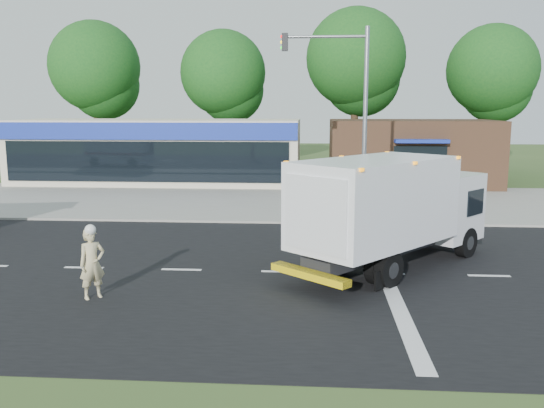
{
  "coord_description": "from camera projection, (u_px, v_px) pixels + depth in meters",
  "views": [
    {
      "loc": [
        0.88,
        -16.4,
        4.84
      ],
      "look_at": [
        -0.43,
        2.0,
        1.7
      ],
      "focal_mm": 38.0,
      "sensor_mm": 36.0,
      "label": 1
    }
  ],
  "objects": [
    {
      "name": "ground",
      "position": [
        282.0,
        272.0,
        17.0
      ],
      "size": [
        120.0,
        120.0,
        0.0
      ],
      "primitive_type": "plane",
      "color": "#385123",
      "rests_on": "ground"
    },
    {
      "name": "road_asphalt",
      "position": [
        282.0,
        272.0,
        17.0
      ],
      "size": [
        60.0,
        14.0,
        0.02
      ],
      "primitive_type": "cube",
      "color": "black",
      "rests_on": "ground"
    },
    {
      "name": "sidewalk",
      "position": [
        292.0,
        217.0,
        25.05
      ],
      "size": [
        60.0,
        2.4,
        0.12
      ],
      "primitive_type": "cube",
      "color": "gray",
      "rests_on": "ground"
    },
    {
      "name": "parking_apron",
      "position": [
        296.0,
        198.0,
        30.76
      ],
      "size": [
        60.0,
        9.0,
        0.02
      ],
      "primitive_type": "cube",
      "color": "gray",
      "rests_on": "ground"
    },
    {
      "name": "lane_markings",
      "position": [
        329.0,
        287.0,
        15.57
      ],
      "size": [
        55.2,
        7.0,
        0.01
      ],
      "color": "silver",
      "rests_on": "road_asphalt"
    },
    {
      "name": "ems_box_truck",
      "position": [
        391.0,
        205.0,
        17.06
      ],
      "size": [
        6.82,
        7.27,
        3.39
      ],
      "rotation": [
        0.0,
        0.0,
        0.85
      ],
      "color": "black",
      "rests_on": "ground"
    },
    {
      "name": "emergency_worker",
      "position": [
        92.0,
        262.0,
        14.54
      ],
      "size": [
        0.78,
        0.76,
        1.92
      ],
      "rotation": [
        0.0,
        0.0,
        0.72
      ],
      "color": "#CABA86",
      "rests_on": "ground"
    },
    {
      "name": "retail_strip_mall",
      "position": [
        159.0,
        151.0,
        36.89
      ],
      "size": [
        18.0,
        6.2,
        4.0
      ],
      "color": "beige",
      "rests_on": "ground"
    },
    {
      "name": "brown_storefront",
      "position": [
        411.0,
        152.0,
        35.82
      ],
      "size": [
        10.0,
        6.7,
        4.0
      ],
      "color": "#382316",
      "rests_on": "ground"
    },
    {
      "name": "traffic_signal_pole",
      "position": [
        349.0,
        104.0,
        23.48
      ],
      "size": [
        3.51,
        0.25,
        8.0
      ],
      "color": "gray",
      "rests_on": "ground"
    },
    {
      "name": "background_trees",
      "position": [
        291.0,
        72.0,
        43.51
      ],
      "size": [
        36.77,
        7.39,
        12.1
      ],
      "color": "#332114",
      "rests_on": "ground"
    }
  ]
}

